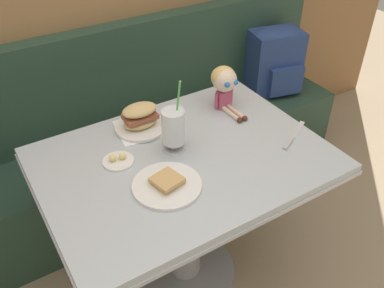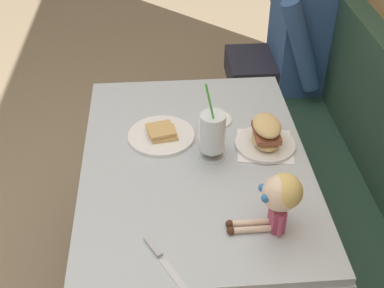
% 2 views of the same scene
% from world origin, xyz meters
% --- Properties ---
extents(booth_bench, '(2.60, 0.48, 1.00)m').
position_xyz_m(booth_bench, '(0.00, 0.81, 0.33)').
color(booth_bench, '#233D2D').
rests_on(booth_bench, ground).
extents(diner_table, '(1.11, 0.81, 0.74)m').
position_xyz_m(diner_table, '(0.00, 0.18, 0.54)').
color(diner_table, '#B2BCC1').
rests_on(diner_table, ground).
extents(toast_plate, '(0.25, 0.25, 0.04)m').
position_xyz_m(toast_plate, '(-0.14, 0.06, 0.75)').
color(toast_plate, white).
rests_on(toast_plate, diner_table).
extents(milkshake_glass, '(0.10, 0.10, 0.31)m').
position_xyz_m(milkshake_glass, '(-0.01, 0.24, 0.84)').
color(milkshake_glass, silver).
rests_on(milkshake_glass, diner_table).
extents(sandwich_plate, '(0.23, 0.23, 0.12)m').
position_xyz_m(sandwich_plate, '(-0.06, 0.44, 0.79)').
color(sandwich_plate, white).
rests_on(sandwich_plate, diner_table).
extents(butter_saucer, '(0.12, 0.12, 0.04)m').
position_xyz_m(butter_saucer, '(-0.23, 0.28, 0.75)').
color(butter_saucer, white).
rests_on(butter_saucer, diner_table).
extents(butter_knife, '(0.22, 0.13, 0.01)m').
position_xyz_m(butter_knife, '(0.43, 0.04, 0.74)').
color(butter_knife, silver).
rests_on(butter_knife, diner_table).
extents(seated_doll, '(0.11, 0.22, 0.20)m').
position_xyz_m(seated_doll, '(0.34, 0.40, 0.87)').
color(seated_doll, '#B74C6B').
rests_on(seated_doll, diner_table).
extents(diner_patron, '(0.55, 0.48, 0.81)m').
position_xyz_m(diner_patron, '(-1.00, 0.76, 0.74)').
color(diner_patron, '#2D4C7F').
rests_on(diner_patron, booth_bench).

